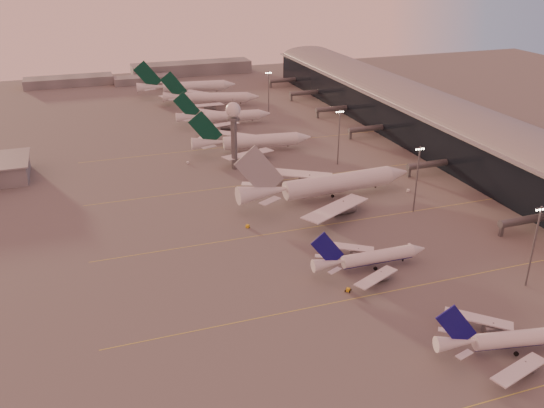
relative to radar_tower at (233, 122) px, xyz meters
name	(u,v)px	position (x,y,z in m)	size (l,w,h in m)	color
ground	(342,325)	(-5.00, -120.00, -20.95)	(700.00, 700.00, 0.00)	#5C5959
taxiway_markings	(351,220)	(25.00, -64.00, -20.94)	(180.00, 185.25, 0.02)	#CBC747
terminal	(450,129)	(102.88, -9.91, -10.43)	(57.00, 362.00, 23.04)	black
radar_tower	(233,122)	(0.00, 0.00, 0.00)	(6.40, 6.40, 31.10)	#5A5D62
mast_a	(534,243)	(53.00, -120.00, -7.21)	(3.60, 0.56, 25.00)	#5A5D62
mast_b	(417,177)	(50.00, -65.00, -7.21)	(3.60, 0.56, 25.00)	#5A5D62
mast_c	(339,135)	(45.00, -10.00, -7.21)	(3.60, 0.56, 25.00)	#5A5D62
mast_d	(269,91)	(43.00, 80.00, -7.21)	(3.60, 0.56, 25.00)	#5A5D62
distant_horizon	(157,73)	(-2.38, 205.14, -17.06)	(165.00, 37.50, 9.00)	slate
narrowbody_near	(510,342)	(27.86, -142.80, -17.91)	(38.09, 30.13, 15.00)	silver
narrowbody_mid	(370,260)	(15.08, -96.73, -17.92)	(38.22, 30.53, 14.94)	silver
widebody_white	(327,189)	(24.47, -44.34, -16.50)	(72.96, 58.35, 25.65)	silver
greentail_a	(253,144)	(14.47, 19.45, -17.20)	(58.39, 46.94, 21.23)	silver
greentail_b	(224,118)	(13.37, 68.31, -17.56)	(52.81, 42.43, 19.21)	silver
greentail_c	(212,100)	(16.52, 110.18, -17.15)	(57.86, 46.11, 21.51)	silver
greentail_d	(187,89)	(7.96, 142.26, -16.76)	(65.28, 52.47, 23.73)	silver
gsv_tug_mid	(348,290)	(3.32, -106.20, -20.44)	(3.95, 3.87, 0.99)	yellow
gsv_truck_b	(410,244)	(34.41, -88.33, -19.99)	(4.75, 1.94, 1.89)	white
gsv_truck_c	(248,224)	(-11.39, -57.80, -19.81)	(5.59, 4.98, 2.24)	yellow
gsv_catering_b	(409,187)	(58.24, -48.24, -18.90)	(5.47, 4.07, 4.10)	white
gsv_tug_far	(267,184)	(7.10, -23.01, -20.50)	(2.96, 3.57, 0.88)	white
gsv_truck_d	(187,161)	(-18.41, 13.13, -19.92)	(2.27, 5.16, 2.02)	white
gsv_tug_hangar	(296,134)	(43.51, 37.39, -20.39)	(4.11, 2.84, 1.09)	white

